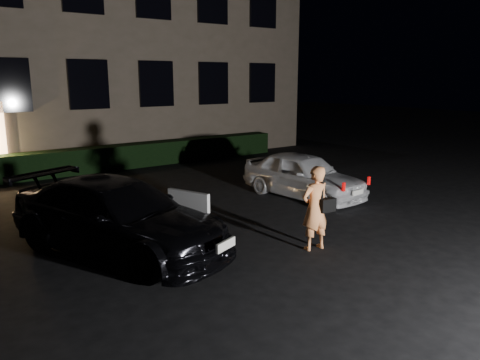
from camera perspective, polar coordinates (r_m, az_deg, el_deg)
ground at (r=8.54m, az=8.53°, el=-10.07°), size 80.00×80.00×0.00m
building at (r=21.45m, az=-22.24°, el=18.91°), size 20.00×8.11×12.00m
hedge at (r=17.22m, az=-16.91°, el=2.45°), size 15.00×0.70×0.85m
sedan at (r=9.13m, az=-14.56°, el=-4.31°), size 3.49×5.08×1.36m
hatch at (r=12.93m, az=7.68°, el=0.60°), size 1.76×3.78×1.25m
man at (r=9.00m, az=9.17°, el=-3.39°), size 0.68×0.45×1.64m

